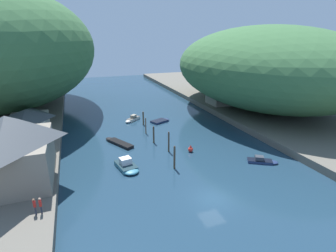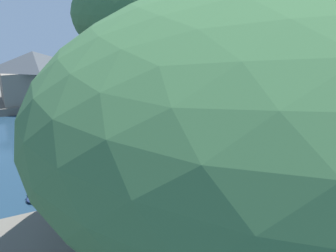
{
  "view_description": "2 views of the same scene",
  "coord_description": "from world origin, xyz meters",
  "px_view_note": "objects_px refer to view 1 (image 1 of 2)",
  "views": [
    {
      "loc": [
        -12.92,
        -21.32,
        16.99
      ],
      "look_at": [
        2.09,
        20.21,
        1.64
      ],
      "focal_mm": 28.0,
      "sensor_mm": 36.0,
      "label": 1
    },
    {
      "loc": [
        42.33,
        2.02,
        15.83
      ],
      "look_at": [
        2.46,
        22.23,
        1.26
      ],
      "focal_mm": 40.0,
      "sensor_mm": 36.0,
      "label": 2
    }
  ],
  "objects_px": {
    "right_bank_cottage": "(221,94)",
    "boat_cabin_cruiser": "(118,142)",
    "boat_navy_launch": "(127,166)",
    "waterfront_building": "(11,148)",
    "boat_small_dinghy": "(132,119)",
    "boathouse_shed": "(27,123)",
    "person_on_quay": "(40,205)",
    "channel_buoy_near": "(191,149)",
    "boat_moored_right": "(263,161)",
    "person_by_boathouse": "(35,205)",
    "boat_far_upstream": "(161,121)"
  },
  "relations": [
    {
      "from": "right_bank_cottage",
      "to": "person_by_boathouse",
      "type": "xyz_separation_m",
      "value": [
        -37.89,
        -30.76,
        -1.54
      ]
    },
    {
      "from": "waterfront_building",
      "to": "boat_small_dinghy",
      "type": "bearing_deg",
      "value": 48.5
    },
    {
      "from": "boat_small_dinghy",
      "to": "person_by_boathouse",
      "type": "xyz_separation_m",
      "value": [
        -15.34,
        -28.21,
        1.75
      ]
    },
    {
      "from": "right_bank_cottage",
      "to": "person_on_quay",
      "type": "relative_size",
      "value": 3.58
    },
    {
      "from": "right_bank_cottage",
      "to": "boat_moored_right",
      "type": "xyz_separation_m",
      "value": [
        -9.43,
        -27.51,
        -3.37
      ]
    },
    {
      "from": "right_bank_cottage",
      "to": "boat_cabin_cruiser",
      "type": "xyz_separation_m",
      "value": [
        -27.47,
        -13.69,
        -3.43
      ]
    },
    {
      "from": "boat_far_upstream",
      "to": "boat_moored_right",
      "type": "xyz_separation_m",
      "value": [
        7.6,
        -22.41,
        0.09
      ]
    },
    {
      "from": "person_by_boathouse",
      "to": "boat_far_upstream",
      "type": "bearing_deg",
      "value": -56.72
    },
    {
      "from": "boat_moored_right",
      "to": "boat_cabin_cruiser",
      "type": "bearing_deg",
      "value": -97.09
    },
    {
      "from": "boathouse_shed",
      "to": "boat_small_dinghy",
      "type": "distance_m",
      "value": 19.78
    },
    {
      "from": "boat_far_upstream",
      "to": "boat_navy_launch",
      "type": "xyz_separation_m",
      "value": [
        -10.71,
        -17.8,
        0.23
      ]
    },
    {
      "from": "right_bank_cottage",
      "to": "boat_cabin_cruiser",
      "type": "relative_size",
      "value": 0.96
    },
    {
      "from": "right_bank_cottage",
      "to": "boat_small_dinghy",
      "type": "distance_m",
      "value": 22.93
    },
    {
      "from": "right_bank_cottage",
      "to": "channel_buoy_near",
      "type": "distance_m",
      "value": 27.33
    },
    {
      "from": "boathouse_shed",
      "to": "boat_moored_right",
      "type": "relative_size",
      "value": 2.36
    },
    {
      "from": "boat_navy_launch",
      "to": "boat_moored_right",
      "type": "distance_m",
      "value": 18.88
    },
    {
      "from": "right_bank_cottage",
      "to": "channel_buoy_near",
      "type": "bearing_deg",
      "value": -130.09
    },
    {
      "from": "person_by_boathouse",
      "to": "boat_navy_launch",
      "type": "bearing_deg",
      "value": -69.84
    },
    {
      "from": "right_bank_cottage",
      "to": "boat_small_dinghy",
      "type": "bearing_deg",
      "value": -173.56
    },
    {
      "from": "boat_cabin_cruiser",
      "to": "channel_buoy_near",
      "type": "xyz_separation_m",
      "value": [
        9.99,
        -7.07,
        0.22
      ]
    },
    {
      "from": "boat_small_dinghy",
      "to": "person_on_quay",
      "type": "distance_m",
      "value": 31.97
    },
    {
      "from": "boat_navy_launch",
      "to": "boat_moored_right",
      "type": "bearing_deg",
      "value": 154.47
    },
    {
      "from": "channel_buoy_near",
      "to": "boat_navy_launch",
      "type": "bearing_deg",
      "value": -168.29
    },
    {
      "from": "boat_small_dinghy",
      "to": "person_on_quay",
      "type": "relative_size",
      "value": 2.29
    },
    {
      "from": "waterfront_building",
      "to": "boat_navy_launch",
      "type": "xyz_separation_m",
      "value": [
        12.91,
        0.1,
        -4.7
      ]
    },
    {
      "from": "boat_navy_launch",
      "to": "person_on_quay",
      "type": "distance_m",
      "value": 12.6
    },
    {
      "from": "right_bank_cottage",
      "to": "person_on_quay",
      "type": "distance_m",
      "value": 48.47
    },
    {
      "from": "waterfront_building",
      "to": "person_on_quay",
      "type": "bearing_deg",
      "value": -67.39
    },
    {
      "from": "boat_far_upstream",
      "to": "boat_moored_right",
      "type": "distance_m",
      "value": 23.67
    },
    {
      "from": "boat_far_upstream",
      "to": "person_by_boathouse",
      "type": "height_order",
      "value": "person_by_boathouse"
    },
    {
      "from": "right_bank_cottage",
      "to": "person_on_quay",
      "type": "bearing_deg",
      "value": -140.51
    },
    {
      "from": "boathouse_shed",
      "to": "boat_navy_launch",
      "type": "bearing_deg",
      "value": -46.33
    },
    {
      "from": "boathouse_shed",
      "to": "boat_small_dinghy",
      "type": "xyz_separation_m",
      "value": [
        18.41,
        6.49,
        -3.23
      ]
    },
    {
      "from": "boathouse_shed",
      "to": "boat_small_dinghy",
      "type": "relative_size",
      "value": 2.58
    },
    {
      "from": "boat_small_dinghy",
      "to": "channel_buoy_near",
      "type": "distance_m",
      "value": 18.91
    },
    {
      "from": "right_bank_cottage",
      "to": "channel_buoy_near",
      "type": "relative_size",
      "value": 5.25
    },
    {
      "from": "boathouse_shed",
      "to": "channel_buoy_near",
      "type": "relative_size",
      "value": 8.68
    },
    {
      "from": "boat_cabin_cruiser",
      "to": "person_by_boathouse",
      "type": "distance_m",
      "value": 20.09
    },
    {
      "from": "boat_small_dinghy",
      "to": "channel_buoy_near",
      "type": "bearing_deg",
      "value": 153.19
    },
    {
      "from": "waterfront_building",
      "to": "boat_cabin_cruiser",
      "type": "relative_size",
      "value": 1.77
    },
    {
      "from": "boat_navy_launch",
      "to": "boat_far_upstream",
      "type": "bearing_deg",
      "value": -132.42
    },
    {
      "from": "person_by_boathouse",
      "to": "right_bank_cottage",
      "type": "bearing_deg",
      "value": -68.54
    },
    {
      "from": "boat_cabin_cruiser",
      "to": "channel_buoy_near",
      "type": "bearing_deg",
      "value": -63.04
    },
    {
      "from": "boat_cabin_cruiser",
      "to": "boat_navy_launch",
      "type": "xyz_separation_m",
      "value": [
        -0.27,
        -9.2,
        0.2
      ]
    },
    {
      "from": "boat_navy_launch",
      "to": "boathouse_shed",
      "type": "bearing_deg",
      "value": -57.71
    },
    {
      "from": "boat_navy_launch",
      "to": "boat_small_dinghy",
      "type": "height_order",
      "value": "boat_navy_launch"
    },
    {
      "from": "boat_navy_launch",
      "to": "person_by_boathouse",
      "type": "height_order",
      "value": "person_by_boathouse"
    },
    {
      "from": "boathouse_shed",
      "to": "right_bank_cottage",
      "type": "bearing_deg",
      "value": 12.44
    },
    {
      "from": "person_on_quay",
      "to": "boat_moored_right",
      "type": "bearing_deg",
      "value": -86.76
    },
    {
      "from": "boat_small_dinghy",
      "to": "boat_moored_right",
      "type": "height_order",
      "value": "boat_small_dinghy"
    }
  ]
}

